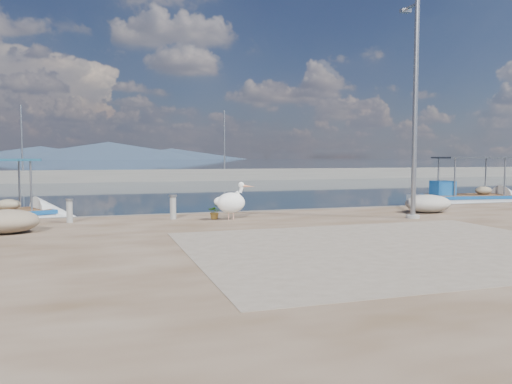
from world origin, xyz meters
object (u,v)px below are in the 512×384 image
object	(u,v)px
boat_right	(469,202)
lamp_post	(415,117)
pelican	(231,202)
bollard_near	(173,206)

from	to	relation	value
boat_right	lamp_post	xyz separation A→B (m)	(-8.07, -6.69, 3.57)
pelican	lamp_post	size ratio (longest dim) A/B	0.18
boat_right	bollard_near	xyz separation A→B (m)	(-15.63, -4.61, 0.70)
boat_right	bollard_near	bearing A→B (deg)	-155.42
bollard_near	boat_right	bearing A→B (deg)	16.42
bollard_near	lamp_post	bearing A→B (deg)	-15.45
pelican	bollard_near	bearing A→B (deg)	173.47
boat_right	lamp_post	distance (m)	11.07
boat_right	pelican	size ratio (longest dim) A/B	4.97
pelican	lamp_post	bearing A→B (deg)	1.69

